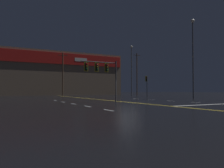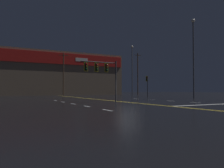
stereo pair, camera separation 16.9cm
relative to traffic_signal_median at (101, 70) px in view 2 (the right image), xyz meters
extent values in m
plane|color=black|center=(2.32, -1.68, -3.48)|extent=(200.00, 200.00, 0.00)
cube|color=gold|center=(2.17, -1.68, -3.48)|extent=(0.12, 60.00, 0.01)
cube|color=gold|center=(2.47, -1.68, -3.48)|extent=(0.12, 60.00, 0.01)
cube|color=silver|center=(-3.54, -8.88, -3.48)|extent=(0.12, 1.40, 0.01)
cube|color=silver|center=(-3.54, -5.28, -3.48)|extent=(0.12, 1.40, 0.01)
cube|color=silver|center=(-3.54, -1.68, -3.48)|extent=(0.12, 1.40, 0.01)
cube|color=silver|center=(-3.54, 1.92, -3.48)|extent=(0.12, 1.40, 0.01)
cube|color=silver|center=(-3.54, 5.52, -3.48)|extent=(0.12, 1.40, 0.01)
cube|color=silver|center=(8.19, -5.28, -3.48)|extent=(0.12, 1.40, 0.01)
cube|color=silver|center=(8.19, -1.68, -3.48)|extent=(0.12, 1.40, 0.01)
cube|color=silver|center=(8.19, 1.92, -3.48)|extent=(0.12, 1.40, 0.01)
cube|color=silver|center=(8.19, 5.52, -3.48)|extent=(0.12, 1.40, 0.01)
cube|color=silver|center=(8.19, -8.19, -3.48)|extent=(11.26, 0.40, 0.01)
cylinder|color=#38383D|center=(1.86, 0.02, -1.23)|extent=(0.14, 0.14, 4.51)
cylinder|color=#38383D|center=(-0.20, 0.02, 0.78)|extent=(4.12, 0.10, 0.10)
cube|color=black|center=(0.69, 0.02, 0.24)|extent=(0.28, 0.24, 0.84)
cube|color=gold|center=(0.69, 0.02, 0.24)|extent=(0.42, 0.08, 0.99)
sphere|color=red|center=(0.69, -0.14, 0.49)|extent=(0.17, 0.17, 0.17)
sphere|color=#543707|center=(0.69, -0.14, 0.24)|extent=(0.17, 0.17, 0.17)
sphere|color=#084513|center=(0.69, -0.14, -0.01)|extent=(0.17, 0.17, 0.17)
cube|color=black|center=(-0.49, 0.02, 0.24)|extent=(0.28, 0.24, 0.84)
cube|color=gold|center=(-0.49, 0.02, 0.24)|extent=(0.42, 0.08, 0.99)
sphere|color=red|center=(-0.49, -0.14, 0.49)|extent=(0.17, 0.17, 0.17)
sphere|color=#543707|center=(-0.49, -0.14, 0.24)|extent=(0.17, 0.17, 0.17)
sphere|color=#084513|center=(-0.49, -0.14, -0.01)|extent=(0.17, 0.17, 0.17)
cube|color=black|center=(-1.67, 0.02, 0.24)|extent=(0.28, 0.24, 0.84)
cube|color=gold|center=(-1.67, 0.02, 0.24)|extent=(0.42, 0.08, 0.99)
sphere|color=red|center=(-1.67, -0.14, 0.49)|extent=(0.17, 0.17, 0.17)
sphere|color=#543707|center=(-1.67, -0.14, 0.24)|extent=(0.17, 0.17, 0.17)
sphere|color=#084513|center=(-1.67, -0.14, -0.01)|extent=(0.17, 0.17, 0.17)
cylinder|color=#38383D|center=(14.05, 10.63, -1.58)|extent=(0.13, 0.13, 3.80)
cube|color=black|center=(14.05, 10.81, -0.15)|extent=(0.28, 0.24, 0.84)
cube|color=gold|center=(14.05, 10.81, -0.15)|extent=(0.42, 0.08, 0.99)
sphere|color=red|center=(14.05, 10.66, 0.10)|extent=(0.17, 0.17, 0.17)
sphere|color=#543707|center=(14.05, 10.66, -0.15)|extent=(0.17, 0.17, 0.17)
sphere|color=#084513|center=(14.05, 10.66, -0.40)|extent=(0.17, 0.17, 0.17)
cylinder|color=#59595E|center=(16.38, 2.23, 2.34)|extent=(0.20, 0.20, 11.63)
sphere|color=silver|center=(16.38, 2.23, 8.32)|extent=(0.56, 0.56, 0.56)
cylinder|color=#59595E|center=(16.81, 20.04, 1.95)|extent=(0.20, 0.20, 10.85)
sphere|color=silver|center=(16.81, 20.04, 7.54)|extent=(0.56, 0.56, 0.56)
cube|color=#7A6651|center=(2.32, 35.79, 1.90)|extent=(35.88, 10.00, 10.77)
cube|color=red|center=(2.32, 30.69, 5.40)|extent=(35.17, 0.20, 2.69)
cube|color=white|center=(8.60, 30.64, 5.40)|extent=(3.20, 0.16, 0.90)
cylinder|color=#4C3828|center=(3.62, 29.10, 1.53)|extent=(0.26, 0.26, 10.02)
cube|color=#4C3828|center=(3.62, 29.10, 5.94)|extent=(2.20, 0.12, 0.12)
cylinder|color=#4C3828|center=(24.44, 29.10, 2.32)|extent=(0.26, 0.26, 11.59)
cube|color=#4C3828|center=(24.44, 29.10, 7.51)|extent=(2.20, 0.12, 0.12)
camera|label=1|loc=(-9.76, -21.19, -2.22)|focal=35.00mm
camera|label=2|loc=(-9.61, -21.27, -2.22)|focal=35.00mm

